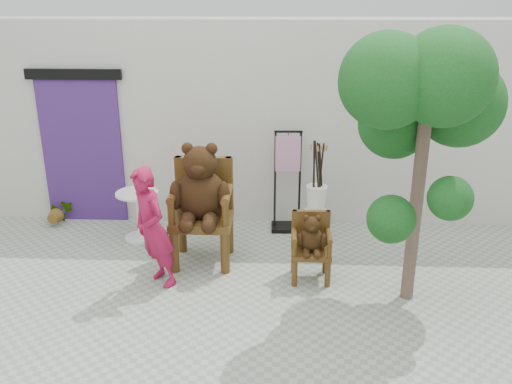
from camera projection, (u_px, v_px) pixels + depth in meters
ground_plane at (281, 314)px, 5.98m from camera, size 60.00×60.00×0.00m
back_wall at (282, 120)px, 8.38m from camera, size 9.00×1.00×3.00m
doorway at (82, 147)px, 8.13m from camera, size 1.40×0.11×2.33m
chair_big at (201, 196)px, 6.87m from camera, size 0.77×0.85×1.61m
chair_small at (311, 240)px, 6.57m from camera, size 0.48×0.46×0.85m
person at (153, 228)px, 6.31m from camera, size 0.64×0.65×1.51m
cafe_table at (138, 210)px, 7.70m from camera, size 0.60×0.60×0.70m
display_stand at (287, 193)px, 7.94m from camera, size 0.46×0.36×1.51m
stool_bucket at (316, 198)px, 7.58m from camera, size 0.32×0.32×1.45m
tree at (424, 98)px, 5.58m from camera, size 1.88×1.63×3.06m
potted_plant at (58, 212)px, 8.26m from camera, size 0.36×0.31×0.38m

